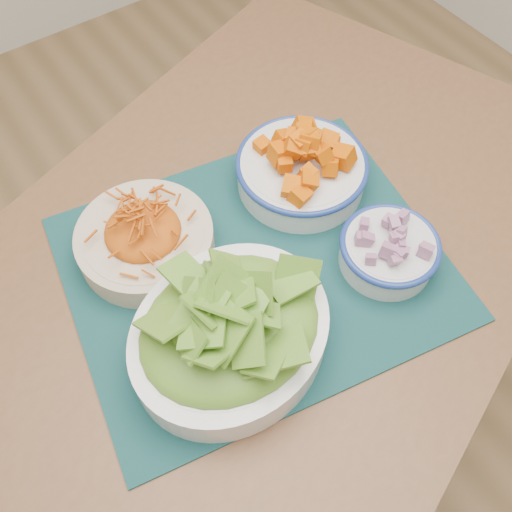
{
  "coord_description": "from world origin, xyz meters",
  "views": [
    {
      "loc": [
        -0.2,
        -0.18,
        1.49
      ],
      "look_at": [
        0.06,
        0.2,
        0.78
      ],
      "focal_mm": 40.0,
      "sensor_mm": 36.0,
      "label": 1
    }
  ],
  "objects_px": {
    "lettuce_bowl": "(230,328)",
    "onion_bowl": "(389,248)",
    "carrot_bowl": "(144,235)",
    "placemat": "(256,267)",
    "table": "(262,280)",
    "squash_bowl": "(302,164)"
  },
  "relations": [
    {
      "from": "lettuce_bowl",
      "to": "onion_bowl",
      "type": "bearing_deg",
      "value": -15.1
    },
    {
      "from": "carrot_bowl",
      "to": "onion_bowl",
      "type": "distance_m",
      "value": 0.37
    },
    {
      "from": "carrot_bowl",
      "to": "placemat",
      "type": "bearing_deg",
      "value": -45.17
    },
    {
      "from": "placemat",
      "to": "lettuce_bowl",
      "type": "height_order",
      "value": "lettuce_bowl"
    },
    {
      "from": "carrot_bowl",
      "to": "table",
      "type": "bearing_deg",
      "value": -32.02
    },
    {
      "from": "table",
      "to": "placemat",
      "type": "bearing_deg",
      "value": -159.62
    },
    {
      "from": "placemat",
      "to": "squash_bowl",
      "type": "distance_m",
      "value": 0.19
    },
    {
      "from": "squash_bowl",
      "to": "carrot_bowl",
      "type": "bearing_deg",
      "value": 174.23
    },
    {
      "from": "carrot_bowl",
      "to": "squash_bowl",
      "type": "height_order",
      "value": "squash_bowl"
    },
    {
      "from": "table",
      "to": "lettuce_bowl",
      "type": "relative_size",
      "value": 4.13
    },
    {
      "from": "table",
      "to": "onion_bowl",
      "type": "distance_m",
      "value": 0.24
    },
    {
      "from": "onion_bowl",
      "to": "lettuce_bowl",
      "type": "bearing_deg",
      "value": 176.49
    },
    {
      "from": "placemat",
      "to": "onion_bowl",
      "type": "relative_size",
      "value": 3.32
    },
    {
      "from": "carrot_bowl",
      "to": "lettuce_bowl",
      "type": "bearing_deg",
      "value": -85.45
    },
    {
      "from": "squash_bowl",
      "to": "lettuce_bowl",
      "type": "height_order",
      "value": "lettuce_bowl"
    },
    {
      "from": "table",
      "to": "carrot_bowl",
      "type": "height_order",
      "value": "carrot_bowl"
    },
    {
      "from": "table",
      "to": "lettuce_bowl",
      "type": "distance_m",
      "value": 0.24
    },
    {
      "from": "placemat",
      "to": "carrot_bowl",
      "type": "height_order",
      "value": "carrot_bowl"
    },
    {
      "from": "onion_bowl",
      "to": "squash_bowl",
      "type": "bearing_deg",
      "value": 93.6
    },
    {
      "from": "lettuce_bowl",
      "to": "table",
      "type": "bearing_deg",
      "value": 28.74
    },
    {
      "from": "squash_bowl",
      "to": "onion_bowl",
      "type": "relative_size",
      "value": 1.64
    },
    {
      "from": "table",
      "to": "carrot_bowl",
      "type": "distance_m",
      "value": 0.23
    }
  ]
}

